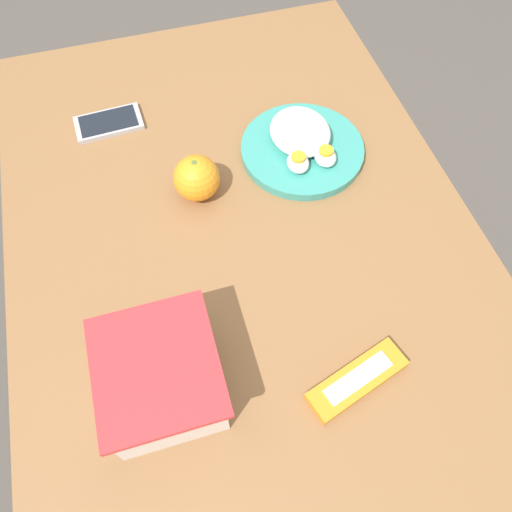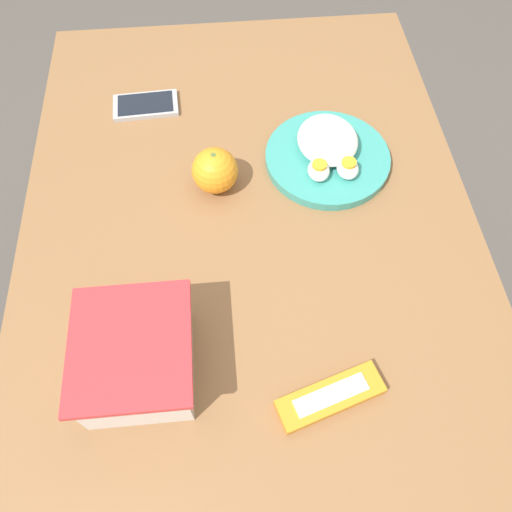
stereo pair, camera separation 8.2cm
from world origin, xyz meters
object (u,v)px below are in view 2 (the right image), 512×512
object	(u,v)px
candy_bar	(330,397)
cell_phone	(146,105)
orange_fruit	(215,171)
rice_plate	(328,152)
food_container	(137,358)

from	to	relation	value
candy_bar	cell_phone	size ratio (longest dim) A/B	1.22
orange_fruit	rice_plate	size ratio (longest dim) A/B	0.35
food_container	rice_plate	distance (m)	0.52
food_container	candy_bar	size ratio (longest dim) A/B	1.11
orange_fruit	candy_bar	world-z (taller)	orange_fruit
orange_fruit	candy_bar	xyz separation A→B (m)	(-0.41, -0.14, -0.03)
food_container	rice_plate	world-z (taller)	food_container
candy_bar	orange_fruit	bearing A→B (deg)	19.32
orange_fruit	cell_phone	size ratio (longest dim) A/B	0.62
orange_fruit	food_container	bearing A→B (deg)	159.53
food_container	cell_phone	size ratio (longest dim) A/B	1.34
cell_phone	orange_fruit	bearing A→B (deg)	-148.49
orange_fruit	candy_bar	distance (m)	0.44
rice_plate	orange_fruit	bearing A→B (deg)	101.51
food_container	candy_bar	bearing A→B (deg)	-104.56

